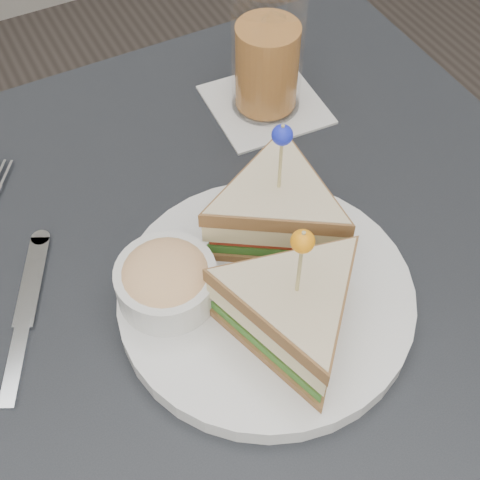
% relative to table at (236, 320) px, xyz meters
% --- Properties ---
extents(table, '(0.80, 0.80, 0.75)m').
position_rel_table_xyz_m(table, '(0.00, 0.00, 0.00)').
color(table, black).
rests_on(table, ground).
extents(plate_meal, '(0.36, 0.36, 0.17)m').
position_rel_table_xyz_m(plate_meal, '(0.02, -0.03, 0.12)').
color(plate_meal, silver).
rests_on(plate_meal, table).
extents(cutlery_knife, '(0.10, 0.19, 0.01)m').
position_rel_table_xyz_m(cutlery_knife, '(-0.20, 0.05, 0.08)').
color(cutlery_knife, white).
rests_on(cutlery_knife, table).
extents(drink_set, '(0.14, 0.14, 0.17)m').
position_rel_table_xyz_m(drink_set, '(0.16, 0.22, 0.15)').
color(drink_set, silver).
rests_on(drink_set, table).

